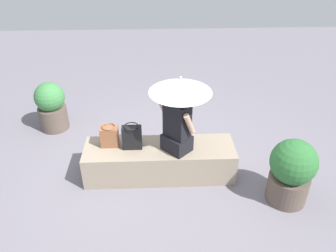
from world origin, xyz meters
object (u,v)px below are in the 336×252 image
at_px(handbag_black, 110,136).
at_px(planter_near, 291,171).
at_px(person_seated, 177,124).
at_px(planter_far, 51,106).
at_px(parasol, 180,85).
at_px(tote_bag_canvas, 132,137).

bearing_deg(handbag_black, planter_near, 164.14).
distance_m(person_seated, handbag_black, 0.93).
height_order(person_seated, planter_far, person_seated).
height_order(person_seated, handbag_black, person_seated).
bearing_deg(handbag_black, parasol, 174.28).
bearing_deg(planter_far, parasol, 147.45).
height_order(handbag_black, tote_bag_canvas, tote_bag_canvas).
bearing_deg(parasol, planter_near, 157.63).
distance_m(tote_bag_canvas, planter_far, 1.90).
relative_size(tote_bag_canvas, planter_near, 0.39).
xyz_separation_m(parasol, tote_bag_canvas, (0.62, -0.02, -0.74)).
height_order(parasol, tote_bag_canvas, parasol).
distance_m(person_seated, planter_near, 1.50).
xyz_separation_m(tote_bag_canvas, planter_far, (1.40, -1.27, -0.20)).
relative_size(person_seated, parasol, 0.88).
bearing_deg(parasol, handbag_black, -5.72).
relative_size(parasol, handbag_black, 3.43).
bearing_deg(person_seated, parasol, -127.44).
xyz_separation_m(person_seated, parasol, (-0.04, -0.05, 0.52)).
bearing_deg(planter_near, planter_far, -28.73).
xyz_separation_m(handbag_black, planter_near, (-2.25, 0.64, -0.15)).
xyz_separation_m(parasol, planter_near, (-1.33, 0.55, -0.91)).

